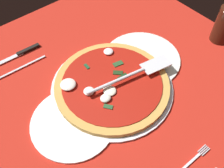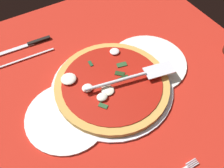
# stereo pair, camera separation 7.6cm
# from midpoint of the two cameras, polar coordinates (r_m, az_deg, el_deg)

# --- Properties ---
(ground_plane) EXTENTS (1.03, 1.03, 0.01)m
(ground_plane) POSITION_cam_midpoint_polar(r_m,az_deg,el_deg) (0.75, -2.73, -4.04)
(ground_plane) COLOR #B22216
(checker_pattern) EXTENTS (1.03, 1.03, 0.00)m
(checker_pattern) POSITION_cam_midpoint_polar(r_m,az_deg,el_deg) (0.75, -2.74, -3.85)
(checker_pattern) COLOR white
(checker_pattern) RESTS_ON ground_plane
(pizza_pan) EXTENTS (0.36, 0.36, 0.01)m
(pizza_pan) POSITION_cam_midpoint_polar(r_m,az_deg,el_deg) (0.77, -2.81, -0.87)
(pizza_pan) COLOR silver
(pizza_pan) RESTS_ON ground_plane
(dinner_plate_left) EXTENTS (0.23, 0.23, 0.01)m
(dinner_plate_left) POSITION_cam_midpoint_polar(r_m,az_deg,el_deg) (0.72, -11.67, -8.59)
(dinner_plate_left) COLOR white
(dinner_plate_left) RESTS_ON ground_plane
(dinner_plate_right) EXTENTS (0.25, 0.25, 0.01)m
(dinner_plate_right) POSITION_cam_midpoint_polar(r_m,az_deg,el_deg) (0.85, 4.08, 5.50)
(dinner_plate_right) COLOR silver
(dinner_plate_right) RESTS_ON ground_plane
(pizza) EXTENTS (0.34, 0.34, 0.03)m
(pizza) POSITION_cam_midpoint_polar(r_m,az_deg,el_deg) (0.76, -3.02, -0.22)
(pizza) COLOR gold
(pizza) RESTS_ON pizza_pan
(pizza_server) EXTENTS (0.28, 0.08, 0.01)m
(pizza_server) POSITION_cam_midpoint_polar(r_m,az_deg,el_deg) (0.75, 1.76, 2.03)
(pizza_server) COLOR silver
(pizza_server) RESTS_ON pizza
(place_setting_far) EXTENTS (0.23, 0.14, 0.01)m
(place_setting_far) POSITION_cam_midpoint_polar(r_m,az_deg,el_deg) (0.90, -22.87, 4.10)
(place_setting_far) COLOR white
(place_setting_far) RESTS_ON ground_plane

